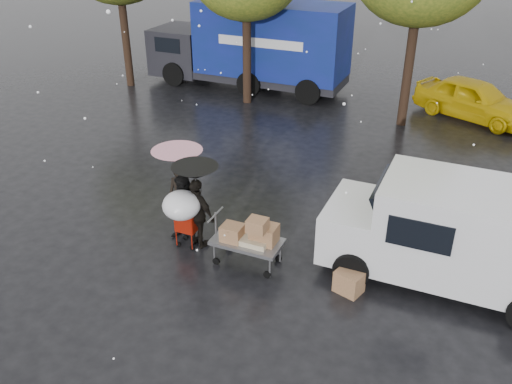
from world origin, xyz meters
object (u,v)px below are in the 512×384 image
at_px(person_black, 198,214).
at_px(blue_truck, 253,45).
at_px(person_pink, 180,196).
at_px(white_van, 456,233).
at_px(vendor_cart, 251,236).
at_px(shopping_cart, 182,208).
at_px(yellow_taxi, 474,99).

xyz_separation_m(person_black, blue_truck, (-3.73, 11.47, 0.91)).
relative_size(person_pink, blue_truck, 0.19).
distance_m(person_black, white_van, 5.46).
distance_m(person_black, vendor_cart, 1.40).
height_order(vendor_cart, blue_truck, blue_truck).
relative_size(person_black, blue_truck, 0.20).
height_order(person_black, vendor_cart, person_black).
bearing_deg(shopping_cart, white_van, 11.85).
height_order(person_pink, shopping_cart, person_pink).
relative_size(person_black, vendor_cart, 1.11).
xyz_separation_m(person_pink, vendor_cart, (2.22, -0.85, -0.05)).
bearing_deg(shopping_cart, person_pink, 124.20).
distance_m(vendor_cart, shopping_cart, 1.65).
xyz_separation_m(person_pink, yellow_taxi, (5.88, 10.57, -0.06)).
distance_m(person_pink, blue_truck, 11.23).
distance_m(white_van, blue_truck, 13.93).
distance_m(vendor_cart, yellow_taxi, 11.99).
distance_m(shopping_cart, white_van, 5.73).
bearing_deg(vendor_cart, white_van, 15.73).
xyz_separation_m(person_black, yellow_taxi, (5.04, 11.23, -0.12)).
distance_m(vendor_cart, blue_truck, 12.77).
bearing_deg(yellow_taxi, person_pink, 174.90).
bearing_deg(white_van, person_pink, -177.48).
xyz_separation_m(white_van, yellow_taxi, (-0.34, 10.29, -0.44)).
height_order(shopping_cart, blue_truck, blue_truck).
bearing_deg(vendor_cart, blue_truck, 113.69).
bearing_deg(person_pink, yellow_taxi, 42.57).
height_order(person_pink, yellow_taxi, person_pink).
relative_size(vendor_cart, blue_truck, 0.18).
distance_m(person_black, shopping_cart, 0.40).
height_order(vendor_cart, shopping_cart, shopping_cart).
bearing_deg(person_pink, white_van, -15.81).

